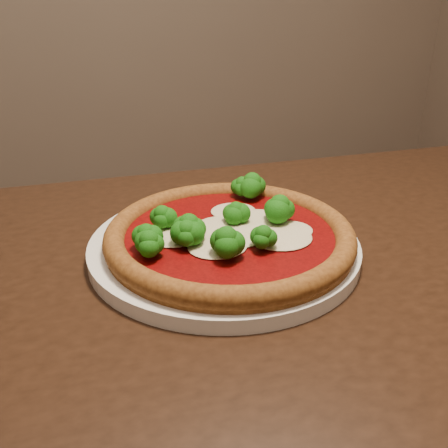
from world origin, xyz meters
name	(u,v)px	position (x,y,z in m)	size (l,w,h in m)	color
dining_table	(284,339)	(0.07, -0.09, 0.64)	(1.11, 0.80, 0.75)	black
plate	(224,246)	(0.00, -0.03, 0.76)	(0.34, 0.34, 0.02)	white
pizza	(229,233)	(0.01, -0.04, 0.78)	(0.31, 0.31, 0.06)	brown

